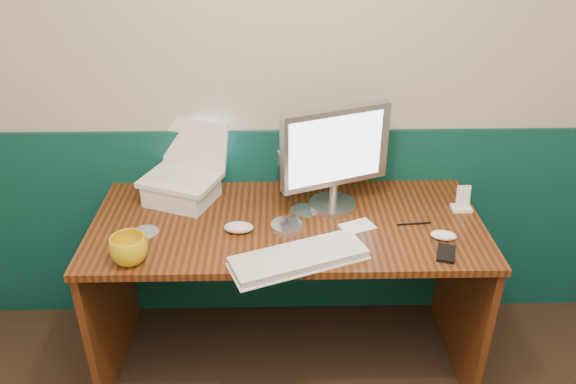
{
  "coord_description": "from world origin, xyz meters",
  "views": [
    {
      "loc": [
        -0.13,
        -0.57,
        1.97
      ],
      "look_at": [
        -0.09,
        1.23,
        0.97
      ],
      "focal_mm": 35.0,
      "sensor_mm": 36.0,
      "label": 1
    }
  ],
  "objects_px": {
    "keyboard": "(299,258)",
    "camcorder": "(288,174)",
    "monitor": "(335,157)",
    "desk": "(287,293)",
    "mug": "(129,250)",
    "laptop": "(178,155)"
  },
  "relations": [
    {
      "from": "keyboard",
      "to": "camcorder",
      "type": "relative_size",
      "value": 2.24
    },
    {
      "from": "monitor",
      "to": "camcorder",
      "type": "bearing_deg",
      "value": 133.35
    },
    {
      "from": "desk",
      "to": "monitor",
      "type": "height_order",
      "value": "monitor"
    },
    {
      "from": "monitor",
      "to": "desk",
      "type": "bearing_deg",
      "value": -170.49
    },
    {
      "from": "mug",
      "to": "camcorder",
      "type": "bearing_deg",
      "value": 39.3
    },
    {
      "from": "laptop",
      "to": "mug",
      "type": "bearing_deg",
      "value": -83.48
    },
    {
      "from": "laptop",
      "to": "mug",
      "type": "height_order",
      "value": "laptop"
    },
    {
      "from": "desk",
      "to": "laptop",
      "type": "bearing_deg",
      "value": 158.28
    },
    {
      "from": "keyboard",
      "to": "camcorder",
      "type": "bearing_deg",
      "value": 72.08
    },
    {
      "from": "mug",
      "to": "monitor",
      "type": "bearing_deg",
      "value": 26.65
    },
    {
      "from": "keyboard",
      "to": "mug",
      "type": "distance_m",
      "value": 0.62
    },
    {
      "from": "camcorder",
      "to": "desk",
      "type": "bearing_deg",
      "value": -104.4
    },
    {
      "from": "monitor",
      "to": "keyboard",
      "type": "relative_size",
      "value": 0.93
    },
    {
      "from": "laptop",
      "to": "camcorder",
      "type": "xyz_separation_m",
      "value": [
        0.46,
        0.03,
        -0.11
      ]
    },
    {
      "from": "desk",
      "to": "keyboard",
      "type": "height_order",
      "value": "keyboard"
    },
    {
      "from": "laptop",
      "to": "keyboard",
      "type": "bearing_deg",
      "value": -21.36
    },
    {
      "from": "desk",
      "to": "camcorder",
      "type": "height_order",
      "value": "camcorder"
    },
    {
      "from": "monitor",
      "to": "keyboard",
      "type": "distance_m",
      "value": 0.48
    },
    {
      "from": "mug",
      "to": "camcorder",
      "type": "distance_m",
      "value": 0.76
    },
    {
      "from": "laptop",
      "to": "monitor",
      "type": "xyz_separation_m",
      "value": [
        0.65,
        -0.06,
        0.01
      ]
    },
    {
      "from": "laptop",
      "to": "keyboard",
      "type": "relative_size",
      "value": 0.62
    },
    {
      "from": "desk",
      "to": "mug",
      "type": "bearing_deg",
      "value": -154.92
    }
  ]
}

